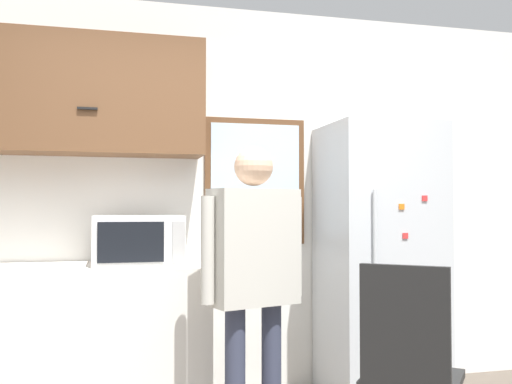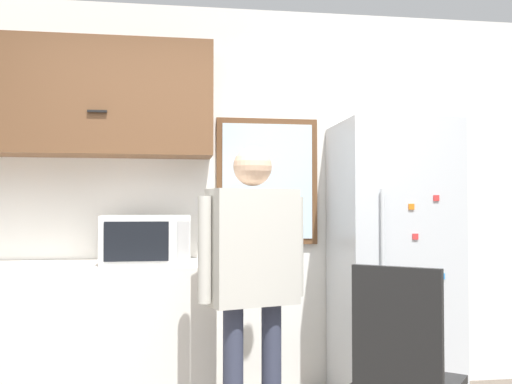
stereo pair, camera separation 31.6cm
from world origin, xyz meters
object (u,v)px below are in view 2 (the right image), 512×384
microwave (146,239)px  chair (404,365)px  refrigerator (392,262)px  person (253,262)px

microwave → chair: microwave is taller
microwave → chair: bearing=-40.8°
chair → microwave: bearing=-1.2°
chair → refrigerator: bearing=-69.6°
microwave → chair: 1.73m
microwave → refrigerator: (1.61, 0.01, -0.16)m
microwave → person: 0.82m
person → refrigerator: 1.17m
microwave → refrigerator: 1.62m
refrigerator → chair: size_ratio=1.82×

